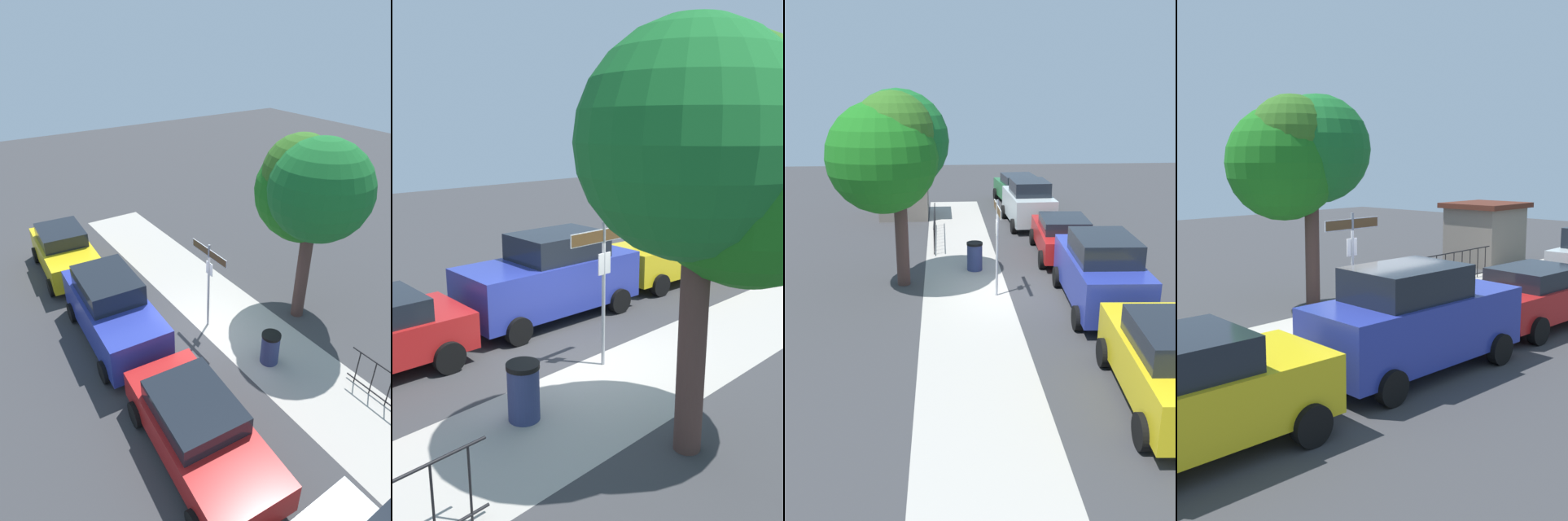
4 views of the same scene
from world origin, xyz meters
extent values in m
plane|color=#38383A|center=(0.00, 0.00, 0.00)|extent=(60.00, 60.00, 0.00)
cube|color=#AAA399|center=(2.00, 1.30, 0.00)|extent=(24.00, 2.60, 0.00)
cylinder|color=#9EA0A5|center=(-0.20, 0.40, 1.45)|extent=(0.07, 0.07, 2.91)
cube|color=brown|center=(-0.20, 0.40, 2.65)|extent=(1.69, 0.02, 0.22)
cube|color=white|center=(-0.20, 0.40, 2.65)|extent=(1.72, 0.02, 0.25)
cube|color=silver|center=(-0.20, 0.42, 2.10)|extent=(0.32, 0.02, 0.42)
cylinder|color=#49322C|center=(0.98, 3.24, 1.63)|extent=(0.40, 0.40, 3.27)
sphere|color=#196A19|center=(0.33, 3.62, 4.06)|extent=(3.17, 3.17, 3.17)
sphere|color=#176326|center=(1.19, 3.22, 4.43)|extent=(3.01, 3.01, 3.01)
sphere|color=#2E641D|center=(0.35, 3.30, 4.71)|extent=(2.33, 2.33, 2.33)
cube|color=gold|center=(-6.00, -2.32, 0.78)|extent=(4.21, 2.09, 0.92)
cylinder|color=black|center=(-4.55, -1.52, 0.32)|extent=(0.65, 0.26, 0.64)
cylinder|color=black|center=(-7.33, -1.33, 0.32)|extent=(0.65, 0.26, 0.64)
cube|color=#273497|center=(-1.20, -2.38, 0.91)|extent=(4.66, 2.02, 1.18)
cube|color=black|center=(-1.47, -2.37, 1.82)|extent=(2.27, 1.68, 0.63)
cylinder|color=black|center=(0.40, -1.58, 0.32)|extent=(0.65, 0.25, 0.64)
cylinder|color=black|center=(0.31, -3.35, 0.32)|extent=(0.65, 0.25, 0.64)
cylinder|color=black|center=(-2.71, -1.41, 0.32)|extent=(0.65, 0.25, 0.64)
cylinder|color=black|center=(-2.80, -3.19, 0.32)|extent=(0.65, 0.25, 0.64)
cube|color=#B31A1A|center=(3.60, -2.45, 0.69)|extent=(4.48, 2.12, 0.75)
cube|color=black|center=(3.34, -2.43, 1.29)|extent=(2.20, 1.75, 0.45)
cylinder|color=black|center=(5.14, -1.64, 0.32)|extent=(0.65, 0.26, 0.64)
cylinder|color=black|center=(5.02, -3.46, 0.32)|extent=(0.65, 0.26, 0.64)
cylinder|color=black|center=(2.18, -1.44, 0.32)|extent=(0.65, 0.26, 0.64)
cylinder|color=black|center=(2.06, -3.27, 0.32)|extent=(0.65, 0.26, 0.64)
cube|color=#B7C2C3|center=(8.40, -1.96, 0.90)|extent=(4.26, 1.89, 1.16)
cube|color=black|center=(8.15, -1.97, 1.79)|extent=(2.06, 1.62, 0.62)
cylinder|color=black|center=(9.81, -1.04, 0.32)|extent=(0.65, 0.24, 0.64)
cylinder|color=black|center=(9.86, -2.82, 0.32)|extent=(0.65, 0.24, 0.64)
cylinder|color=black|center=(6.94, -1.11, 0.32)|extent=(0.65, 0.24, 0.64)
cylinder|color=black|center=(6.99, -2.89, 0.32)|extent=(0.65, 0.24, 0.64)
cube|color=#236A35|center=(13.20, -2.18, 0.74)|extent=(4.43, 2.20, 0.84)
cube|color=black|center=(12.94, -2.20, 1.40)|extent=(2.19, 1.80, 0.49)
cylinder|color=black|center=(14.58, -1.13, 0.32)|extent=(0.66, 0.27, 0.64)
cylinder|color=black|center=(14.73, -2.99, 0.32)|extent=(0.66, 0.27, 0.64)
cylinder|color=black|center=(11.67, -1.37, 0.32)|extent=(0.66, 0.27, 0.64)
cylinder|color=black|center=(11.82, -3.23, 0.32)|extent=(0.66, 0.27, 0.64)
cylinder|color=black|center=(6.23, 2.30, 1.05)|extent=(4.80, 0.04, 0.04)
cylinder|color=black|center=(6.23, 2.30, 0.12)|extent=(4.80, 0.04, 0.04)
cylinder|color=black|center=(4.07, 2.30, 0.53)|extent=(0.03, 0.03, 1.05)
cylinder|color=black|center=(4.55, 2.30, 0.53)|extent=(0.03, 0.03, 1.05)
cylinder|color=black|center=(5.03, 2.30, 0.53)|extent=(0.03, 0.03, 1.05)
cylinder|color=black|center=(5.51, 2.30, 0.53)|extent=(0.03, 0.03, 1.05)
cylinder|color=black|center=(5.99, 2.30, 0.53)|extent=(0.03, 0.03, 1.05)
cylinder|color=black|center=(6.47, 2.30, 0.53)|extent=(0.03, 0.03, 1.05)
cylinder|color=black|center=(6.95, 2.30, 0.53)|extent=(0.03, 0.03, 1.05)
cylinder|color=black|center=(7.44, 2.30, 0.53)|extent=(0.03, 0.03, 1.05)
cylinder|color=black|center=(7.92, 2.30, 0.53)|extent=(0.03, 0.03, 1.05)
cylinder|color=black|center=(8.40, 2.30, 0.53)|extent=(0.03, 0.03, 1.05)
cube|color=slate|center=(10.64, 3.80, 1.14)|extent=(2.57, 2.30, 2.28)
cube|color=#4C2319|center=(10.64, 3.80, 2.38)|extent=(2.93, 2.66, 0.20)
cylinder|color=navy|center=(2.19, 0.90, 0.45)|extent=(0.52, 0.52, 0.90)
cylinder|color=black|center=(2.19, 0.90, 0.94)|extent=(0.55, 0.55, 0.08)
camera|label=1|loc=(8.66, -5.89, 8.50)|focal=28.82mm
camera|label=2|loc=(6.84, 7.05, 4.60)|focal=36.06mm
camera|label=3|loc=(-14.40, 1.98, 5.74)|focal=35.20mm
camera|label=4|loc=(-9.92, -9.57, 4.05)|focal=41.20mm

